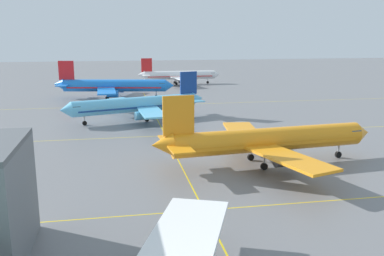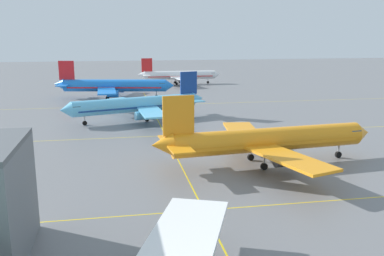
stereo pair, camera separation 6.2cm
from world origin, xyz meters
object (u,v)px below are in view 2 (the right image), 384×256
Objects in this scene: airliner_far_left_stand at (113,86)px; airliner_far_right_stand at (179,75)px; airliner_third_row at (138,105)px; airliner_second_row at (266,140)px.

airliner_far_right_stand is at bearing 52.66° from airliner_far_left_stand.
airliner_third_row is 0.92× the size of airliner_far_left_stand.
airliner_third_row is at bearing -81.21° from airliner_far_left_stand.
airliner_third_row is (-17.39, 37.22, -0.18)m from airliner_second_row.
airliner_second_row is 41.08m from airliner_third_row.
airliner_second_row is 1.07× the size of airliner_third_row.
airliner_far_left_stand is (-22.79, 72.15, 0.09)m from airliner_second_row.
airliner_second_row is 75.66m from airliner_far_left_stand.
airliner_far_left_stand is at bearing 98.79° from airliner_third_row.
airliner_far_left_stand reaches higher than airliner_third_row.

